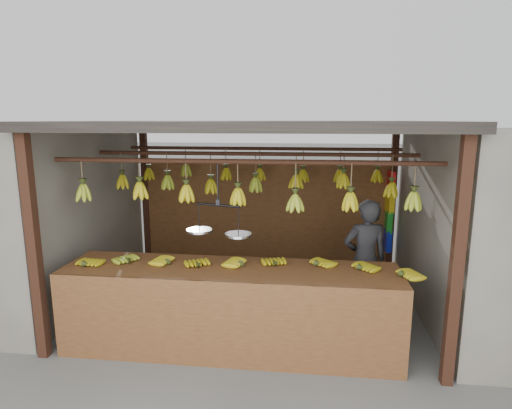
# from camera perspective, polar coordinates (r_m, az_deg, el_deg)

# --- Properties ---
(ground) EXTENTS (80.00, 80.00, 0.00)m
(ground) POSITION_cam_1_polar(r_m,az_deg,el_deg) (5.84, -0.36, -13.20)
(ground) COLOR #5B5B57
(stall) EXTENTS (4.30, 3.30, 2.40)m
(stall) POSITION_cam_1_polar(r_m,az_deg,el_deg) (5.66, 0.03, 6.74)
(stall) COLOR black
(stall) RESTS_ON ground
(counter) EXTENTS (3.62, 0.80, 0.96)m
(counter) POSITION_cam_1_polar(r_m,az_deg,el_deg) (4.46, -3.64, -11.27)
(counter) COLOR brown
(counter) RESTS_ON ground
(hanging_bananas) EXTENTS (3.61, 2.23, 0.38)m
(hanging_bananas) POSITION_cam_1_polar(r_m,az_deg,el_deg) (5.37, -0.42, 2.79)
(hanging_bananas) COLOR #92A523
(hanging_bananas) RESTS_ON ground
(balance_scale) EXTENTS (0.71, 0.39, 0.77)m
(balance_scale) POSITION_cam_1_polar(r_m,az_deg,el_deg) (4.51, -5.02, -3.25)
(balance_scale) COLOR black
(balance_scale) RESTS_ON ground
(vendor) EXTENTS (0.61, 0.47, 1.50)m
(vendor) POSITION_cam_1_polar(r_m,az_deg,el_deg) (5.39, 14.31, -7.15)
(vendor) COLOR #262628
(vendor) RESTS_ON ground
(bag_bundles) EXTENTS (0.08, 0.26, 1.24)m
(bag_bundles) POSITION_cam_1_polar(r_m,az_deg,el_deg) (6.89, 17.34, -0.89)
(bag_bundles) COLOR red
(bag_bundles) RESTS_ON ground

